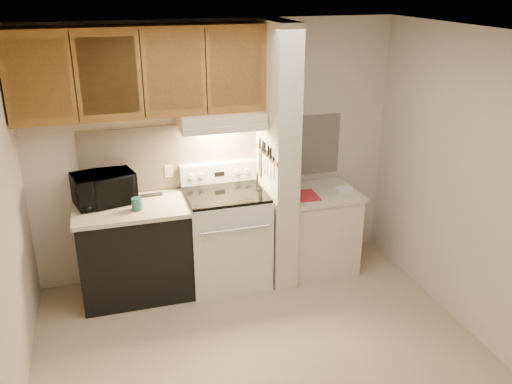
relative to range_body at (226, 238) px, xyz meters
name	(u,v)px	position (x,y,z in m)	size (l,w,h in m)	color
floor	(261,349)	(0.00, -1.16, -0.46)	(3.60, 3.60, 0.00)	tan
ceiling	(262,34)	(0.00, -1.16, 2.04)	(3.60, 3.60, 0.00)	white
wall_back	(217,151)	(0.00, 0.34, 0.79)	(3.60, 0.02, 2.50)	beige
wall_right	(470,185)	(1.80, -1.16, 0.79)	(0.02, 3.00, 2.50)	beige
backsplash	(217,153)	(0.00, 0.33, 0.78)	(2.60, 0.02, 0.63)	beige
range_body	(226,238)	(0.00, 0.00, 0.00)	(0.76, 0.65, 0.92)	silver
oven_window	(234,249)	(0.00, -0.32, 0.04)	(0.50, 0.01, 0.30)	black
oven_handle	(235,230)	(0.00, -0.35, 0.26)	(0.02, 0.02, 0.65)	silver
cooktop	(225,194)	(0.00, 0.00, 0.48)	(0.74, 0.64, 0.03)	black
range_backguard	(218,172)	(0.00, 0.28, 0.59)	(0.76, 0.08, 0.20)	silver
range_display	(219,174)	(0.00, 0.24, 0.59)	(0.10, 0.01, 0.04)	black
range_knob_left_outer	(191,177)	(-0.28, 0.24, 0.59)	(0.05, 0.05, 0.02)	silver
range_knob_left_inner	(201,176)	(-0.18, 0.24, 0.59)	(0.05, 0.05, 0.02)	silver
range_knob_right_inner	(237,172)	(0.18, 0.24, 0.59)	(0.05, 0.05, 0.02)	silver
range_knob_right_outer	(247,171)	(0.28, 0.24, 0.59)	(0.05, 0.05, 0.02)	silver
dishwasher_front	(135,252)	(-0.88, 0.01, -0.03)	(1.00, 0.63, 0.87)	black
left_countertop	(131,208)	(-0.88, 0.01, 0.43)	(1.04, 0.67, 0.04)	beige
spoon_rest	(151,195)	(-0.68, 0.21, 0.46)	(0.21, 0.07, 0.01)	black
teal_jar	(137,204)	(-0.83, -0.09, 0.50)	(0.10, 0.10, 0.11)	#245D59
outlet	(169,171)	(-0.48, 0.32, 0.64)	(0.08, 0.01, 0.12)	beige
microwave	(104,188)	(-1.10, 0.15, 0.60)	(0.53, 0.36, 0.29)	black
partition_pillar	(277,157)	(0.51, -0.01, 0.79)	(0.22, 0.70, 2.50)	beige
pillar_trim	(265,153)	(0.39, -0.01, 0.84)	(0.01, 0.70, 0.04)	olive
knife_strip	(267,153)	(0.39, -0.06, 0.86)	(0.02, 0.42, 0.04)	black
knife_blade_a	(271,169)	(0.38, -0.23, 0.76)	(0.01, 0.04, 0.16)	silver
knife_handle_a	(271,153)	(0.38, -0.22, 0.91)	(0.02, 0.02, 0.10)	black
knife_blade_b	(268,167)	(0.38, -0.13, 0.75)	(0.01, 0.04, 0.18)	silver
knife_handle_b	(268,151)	(0.38, -0.15, 0.91)	(0.02, 0.02, 0.10)	black
knife_blade_c	(265,165)	(0.38, -0.04, 0.74)	(0.01, 0.04, 0.20)	silver
knife_handle_c	(265,147)	(0.38, -0.04, 0.91)	(0.02, 0.02, 0.10)	black
knife_blade_d	(263,161)	(0.38, 0.02, 0.76)	(0.01, 0.04, 0.16)	silver
knife_handle_d	(263,146)	(0.38, 0.02, 0.91)	(0.02, 0.02, 0.10)	black
knife_blade_e	(260,159)	(0.38, 0.11, 0.75)	(0.01, 0.04, 0.18)	silver
knife_handle_e	(260,143)	(0.38, 0.12, 0.91)	(0.02, 0.02, 0.10)	black
oven_mitt	(259,162)	(0.38, 0.17, 0.70)	(0.03, 0.09, 0.23)	gray
right_cab_base	(318,231)	(0.97, -0.01, -0.06)	(0.70, 0.60, 0.81)	beige
right_countertop	(320,193)	(0.97, -0.01, 0.37)	(0.74, 0.64, 0.04)	beige
red_folder	(306,196)	(0.79, -0.08, 0.39)	(0.22, 0.30, 0.01)	#B6232E
white_box	(343,189)	(1.19, -0.07, 0.41)	(0.16, 0.11, 0.04)	white
range_hood	(221,119)	(0.00, 0.12, 1.17)	(0.78, 0.44, 0.15)	beige
hood_lip	(226,130)	(0.00, -0.08, 1.12)	(0.78, 0.04, 0.06)	beige
upper_cabinets	(140,72)	(-0.69, 0.17, 1.62)	(2.18, 0.33, 0.77)	olive
cab_door_a	(38,80)	(-1.51, 0.01, 1.62)	(0.46, 0.01, 0.63)	olive
cab_gap_a	(74,78)	(-1.23, 0.01, 1.62)	(0.01, 0.01, 0.73)	black
cab_door_b	(109,76)	(-0.96, 0.01, 1.62)	(0.46, 0.01, 0.63)	olive
cab_gap_b	(142,75)	(-0.69, 0.01, 1.62)	(0.01, 0.01, 0.73)	black
cab_door_c	(175,73)	(-0.42, 0.01, 1.62)	(0.46, 0.01, 0.63)	olive
cab_gap_c	(206,72)	(-0.14, 0.01, 1.62)	(0.01, 0.01, 0.73)	black
cab_door_d	(237,70)	(0.13, 0.01, 1.62)	(0.46, 0.01, 0.63)	olive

